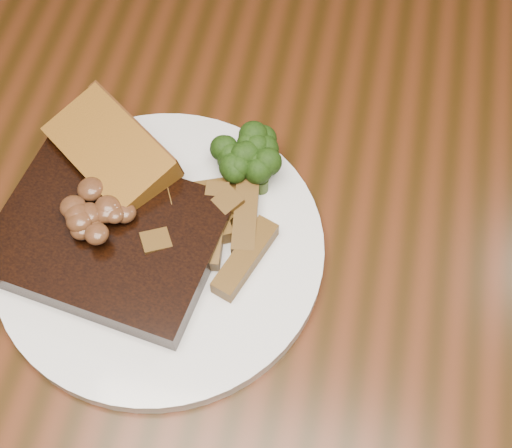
# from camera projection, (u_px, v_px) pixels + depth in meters

# --- Properties ---
(ground) EXTENTS (4.50, 4.50, 0.00)m
(ground) POSITION_uv_depth(u_px,v_px,m) (255.00, 431.00, 1.31)
(ground) COLOR #3A1E0D
(ground) RESTS_ON ground
(dining_table) EXTENTS (1.60, 0.90, 0.75)m
(dining_table) POSITION_uv_depth(u_px,v_px,m) (255.00, 279.00, 0.74)
(dining_table) COLOR #46200E
(dining_table) RESTS_ON ground
(chair_far) EXTENTS (0.47, 0.47, 0.88)m
(chair_far) POSITION_uv_depth(u_px,v_px,m) (344.00, 18.00, 1.17)
(chair_far) COLOR black
(chair_far) RESTS_ON ground
(plate) EXTENTS (0.36, 0.36, 0.01)m
(plate) POSITION_uv_depth(u_px,v_px,m) (161.00, 249.00, 0.65)
(plate) COLOR white
(plate) RESTS_ON dining_table
(steak) EXTENTS (0.21, 0.17, 0.03)m
(steak) POSITION_uv_depth(u_px,v_px,m) (108.00, 238.00, 0.63)
(steak) COLOR black
(steak) RESTS_ON plate
(steak_bone) EXTENTS (0.15, 0.04, 0.02)m
(steak_bone) POSITION_uv_depth(u_px,v_px,m) (86.00, 308.00, 0.60)
(steak_bone) COLOR beige
(steak_bone) RESTS_ON plate
(mushroom_pile) EXTENTS (0.07, 0.07, 0.03)m
(mushroom_pile) POSITION_uv_depth(u_px,v_px,m) (103.00, 212.00, 0.61)
(mushroom_pile) COLOR #59301C
(mushroom_pile) RESTS_ON steak
(garlic_bread) EXTENTS (0.14, 0.13, 0.03)m
(garlic_bread) POSITION_uv_depth(u_px,v_px,m) (115.00, 165.00, 0.67)
(garlic_bread) COLOR #975A1B
(garlic_bread) RESTS_ON plate
(potato_wedges) EXTENTS (0.10, 0.10, 0.02)m
(potato_wedges) POSITION_uv_depth(u_px,v_px,m) (218.00, 238.00, 0.63)
(potato_wedges) COLOR brown
(potato_wedges) RESTS_ON plate
(broccoli_cluster) EXTENTS (0.08, 0.08, 0.04)m
(broccoli_cluster) POSITION_uv_depth(u_px,v_px,m) (232.00, 169.00, 0.66)
(broccoli_cluster) COLOR #1F3C0D
(broccoli_cluster) RESTS_ON plate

